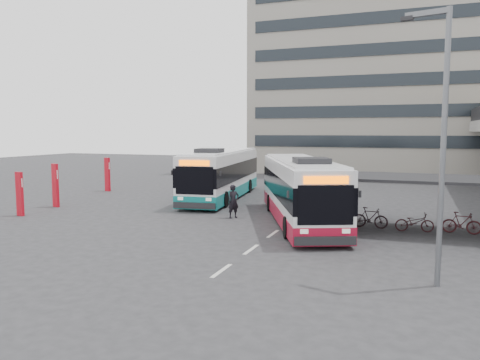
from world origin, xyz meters
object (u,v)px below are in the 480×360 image
(pedestrian, at_px, (233,201))
(lamp_post, at_px, (440,131))
(bus_teal, at_px, (222,174))
(bus_main, at_px, (300,191))

(pedestrian, height_order, lamp_post, lamp_post)
(bus_teal, relative_size, pedestrian, 6.82)
(bus_main, bearing_deg, lamp_post, -76.71)
(pedestrian, distance_m, lamp_post, 13.17)
(bus_main, xyz_separation_m, bus_teal, (-7.03, 6.46, 0.04))
(bus_teal, distance_m, lamp_post, 20.00)
(bus_main, height_order, lamp_post, lamp_post)
(bus_teal, xyz_separation_m, pedestrian, (3.46, -6.66, -0.75))
(pedestrian, bearing_deg, bus_main, -49.89)
(bus_main, height_order, bus_teal, bus_teal)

